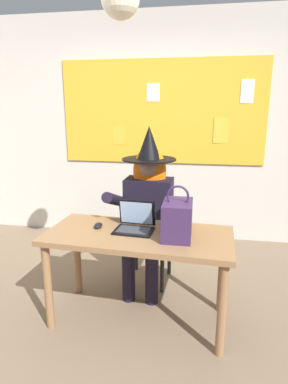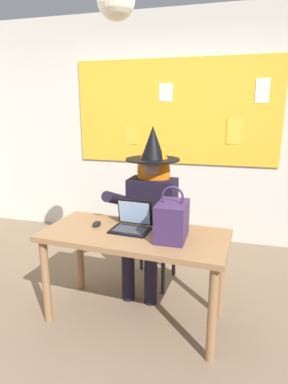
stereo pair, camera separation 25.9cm
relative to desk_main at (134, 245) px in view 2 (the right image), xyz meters
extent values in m
plane|color=#75604C|center=(-0.04, -0.09, -0.61)|extent=(24.00, 24.00, 0.00)
cube|color=beige|center=(-0.04, 1.80, 0.72)|extent=(6.50, 0.10, 2.67)
cube|color=gold|center=(-0.04, 1.74, 0.94)|extent=(2.40, 0.02, 1.20)
cube|color=gold|center=(0.65, 1.72, 0.73)|extent=(0.17, 0.01, 0.29)
cube|color=#F4E0C6|center=(0.91, 1.72, 1.17)|extent=(0.14, 0.01, 0.25)
cube|color=white|center=(-0.14, 1.72, 1.16)|extent=(0.15, 0.01, 0.20)
cube|color=gold|center=(-0.56, 1.72, 0.66)|extent=(0.15, 0.01, 0.22)
sphere|color=#F2EACC|center=(-0.11, 0.00, 1.64)|extent=(0.24, 0.24, 0.24)
cube|color=#8E6642|center=(0.00, 0.00, 0.08)|extent=(1.39, 0.71, 0.04)
cylinder|color=#8E6642|center=(-0.63, -0.21, -0.28)|extent=(0.06, 0.06, 0.67)
cylinder|color=#8E6642|center=(0.60, -0.29, -0.28)|extent=(0.06, 0.06, 0.67)
cylinder|color=#8E6642|center=(-0.60, 0.29, -0.28)|extent=(0.06, 0.06, 0.67)
cylinder|color=#8E6642|center=(0.63, 0.21, -0.28)|extent=(0.06, 0.06, 0.67)
cube|color=#2D3347|center=(-0.02, 0.59, -0.16)|extent=(0.46, 0.46, 0.04)
cube|color=#2D3347|center=(0.00, 0.78, 0.08)|extent=(0.38, 0.08, 0.45)
cylinder|color=#262628|center=(0.14, 0.41, -0.40)|extent=(0.04, 0.04, 0.43)
cylinder|color=#262628|center=(-0.20, 0.44, -0.40)|extent=(0.04, 0.04, 0.43)
cylinder|color=#262628|center=(0.17, 0.75, -0.40)|extent=(0.04, 0.04, 0.43)
cylinder|color=#262628|center=(-0.17, 0.78, -0.40)|extent=(0.04, 0.04, 0.43)
cylinder|color=black|center=(0.07, 0.23, -0.38)|extent=(0.11, 0.11, 0.47)
cylinder|color=black|center=(-0.13, 0.24, -0.38)|extent=(0.11, 0.11, 0.47)
cylinder|color=black|center=(0.07, 0.40, -0.11)|extent=(0.17, 0.43, 0.15)
cylinder|color=black|center=(-0.13, 0.41, -0.11)|extent=(0.17, 0.43, 0.15)
cube|color=black|center=(-0.02, 0.61, 0.12)|extent=(0.43, 0.28, 0.52)
cylinder|color=black|center=(0.22, 0.37, 0.23)|extent=(0.11, 0.47, 0.24)
cylinder|color=black|center=(-0.28, 0.39, 0.23)|extent=(0.11, 0.47, 0.24)
sphere|color=#A37A60|center=(-0.02, 0.61, 0.48)|extent=(0.20, 0.20, 0.20)
ellipsoid|color=orange|center=(-0.02, 0.64, 0.44)|extent=(0.31, 0.23, 0.44)
cylinder|color=black|center=(-0.02, 0.61, 0.55)|extent=(0.48, 0.48, 0.01)
cone|color=black|center=(-0.02, 0.61, 0.69)|extent=(0.21, 0.21, 0.29)
cube|color=black|center=(-0.04, 0.02, 0.11)|extent=(0.30, 0.22, 0.01)
cube|color=#333338|center=(-0.04, 0.02, 0.11)|extent=(0.25, 0.16, 0.00)
cube|color=black|center=(-0.03, 0.14, 0.21)|extent=(0.28, 0.06, 0.20)
cube|color=#99B7E0|center=(-0.04, 0.13, 0.21)|extent=(0.25, 0.05, 0.18)
ellipsoid|color=black|center=(-0.32, 0.06, 0.12)|extent=(0.07, 0.11, 0.03)
cube|color=#38234C|center=(0.28, -0.03, 0.23)|extent=(0.20, 0.30, 0.26)
torus|color=#38234C|center=(0.28, -0.03, 0.40)|extent=(0.16, 0.02, 0.16)
camera|label=1|loc=(0.41, -2.17, 0.99)|focal=30.31mm
camera|label=2|loc=(0.66, -2.12, 0.99)|focal=30.31mm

